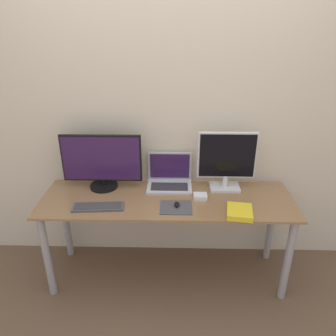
% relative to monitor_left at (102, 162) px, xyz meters
% --- Properties ---
extents(ground_plane, '(12.00, 12.00, 0.00)m').
position_rel_monitor_left_xyz_m(ground_plane, '(0.49, -0.45, -0.91)').
color(ground_plane, brown).
extents(wall_back, '(7.00, 0.05, 2.50)m').
position_rel_monitor_left_xyz_m(wall_back, '(0.49, 0.18, 0.34)').
color(wall_back, beige).
rests_on(wall_back, ground_plane).
extents(desk, '(1.82, 0.56, 0.70)m').
position_rel_monitor_left_xyz_m(desk, '(0.49, -0.17, -0.33)').
color(desk, olive).
rests_on(desk, ground_plane).
extents(monitor_left, '(0.60, 0.21, 0.42)m').
position_rel_monitor_left_xyz_m(monitor_left, '(0.00, 0.00, 0.00)').
color(monitor_left, black).
rests_on(monitor_left, desk).
extents(monitor_right, '(0.43, 0.16, 0.45)m').
position_rel_monitor_left_xyz_m(monitor_right, '(0.93, -0.00, 0.02)').
color(monitor_right, silver).
rests_on(monitor_right, desk).
extents(laptop, '(0.34, 0.24, 0.25)m').
position_rel_monitor_left_xyz_m(laptop, '(0.51, 0.05, -0.15)').
color(laptop, silver).
rests_on(laptop, desk).
extents(keyboard, '(0.36, 0.14, 0.02)m').
position_rel_monitor_left_xyz_m(keyboard, '(0.02, -0.31, -0.20)').
color(keyboard, '#4C4C51').
rests_on(keyboard, desk).
extents(mousepad, '(0.22, 0.19, 0.00)m').
position_rel_monitor_left_xyz_m(mousepad, '(0.56, -0.29, -0.21)').
color(mousepad, '#47474C').
rests_on(mousepad, desk).
extents(mouse, '(0.04, 0.06, 0.03)m').
position_rel_monitor_left_xyz_m(mouse, '(0.56, -0.28, -0.19)').
color(mouse, black).
rests_on(mouse, mousepad).
extents(book, '(0.19, 0.21, 0.04)m').
position_rel_monitor_left_xyz_m(book, '(0.98, -0.36, -0.19)').
color(book, yellow).
rests_on(book, desk).
extents(power_brick, '(0.10, 0.08, 0.03)m').
position_rel_monitor_left_xyz_m(power_brick, '(0.73, -0.16, -0.20)').
color(power_brick, white).
rests_on(power_brick, desk).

